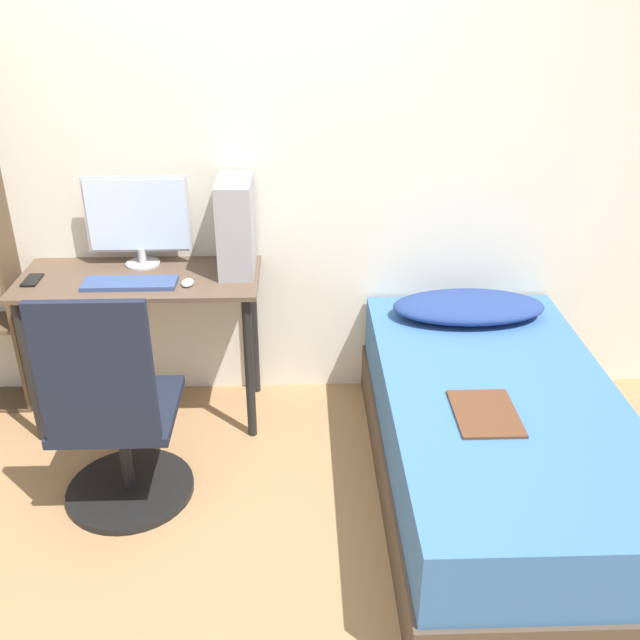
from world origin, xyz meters
The scene contains 12 objects.
ground_plane centered at (0.00, 0.00, 0.00)m, with size 14.00×14.00×0.00m, color #9E754C.
wall_back centered at (0.00, 1.50, 1.25)m, with size 8.00×0.05×2.50m.
desk centered at (-0.45, 1.22, 0.63)m, with size 1.12×0.50×0.77m.
office_chair centered at (-0.45, 0.54, 0.39)m, with size 0.55×0.55×1.03m.
bed centered at (1.12, 0.55, 0.26)m, with size 0.97×1.84×0.53m.
pillow centered at (1.12, 1.21, 0.59)m, with size 0.74×0.36×0.11m.
magazine centered at (1.01, 0.38, 0.54)m, with size 0.24×0.32×0.01m.
monitor centered at (-0.45, 1.37, 1.00)m, with size 0.49×0.16×0.44m.
keyboard centered at (-0.47, 1.12, 0.78)m, with size 0.42×0.14×0.02m.
pc_tower centered at (0.01, 1.29, 0.98)m, with size 0.16×0.32×0.44m.
mouse centered at (-0.21, 1.12, 0.78)m, with size 0.06×0.09×0.02m.
phone centered at (-0.93, 1.18, 0.77)m, with size 0.07×0.14×0.01m.
Camera 1 is at (0.30, -1.87, 2.08)m, focal length 40.00 mm.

